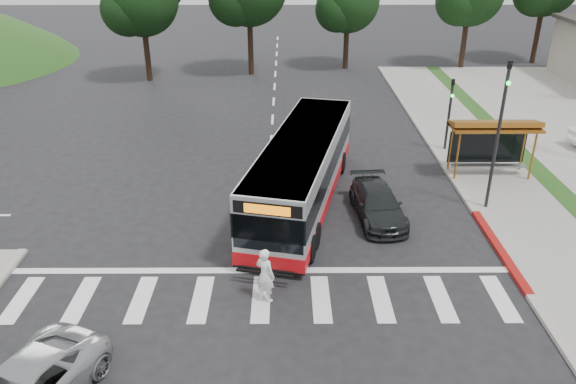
{
  "coord_description": "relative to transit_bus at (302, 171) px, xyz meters",
  "views": [
    {
      "loc": [
        0.82,
        -20.33,
        11.32
      ],
      "look_at": [
        0.92,
        -0.08,
        1.6
      ],
      "focal_mm": 35.0,
      "sensor_mm": 36.0,
      "label": 1
    }
  ],
  "objects": [
    {
      "name": "traffic_signal_ne_tall",
      "position": [
        8.03,
        -0.6,
        2.33
      ],
      "size": [
        0.18,
        0.37,
        6.5
      ],
      "color": "black",
      "rests_on": "ground"
    },
    {
      "name": "crosswalk_ladder",
      "position": [
        -1.57,
        -7.09,
        -1.55
      ],
      "size": [
        18.0,
        2.6,
        0.01
      ],
      "primitive_type": "cube",
      "color": "silver",
      "rests_on": "ground"
    },
    {
      "name": "traffic_signal_ne_short",
      "position": [
        8.03,
        6.4,
        0.93
      ],
      "size": [
        0.18,
        0.37,
        4.0
      ],
      "color": "black",
      "rests_on": "ground"
    },
    {
      "name": "ground",
      "position": [
        -1.57,
        -2.09,
        -1.55
      ],
      "size": [
        140.0,
        140.0,
        0.0
      ],
      "primitive_type": "plane",
      "color": "black",
      "rests_on": "ground"
    },
    {
      "name": "transit_bus",
      "position": [
        0.0,
        0.0,
        0.0
      ],
      "size": [
        5.24,
        12.29,
        3.1
      ],
      "primitive_type": null,
      "rotation": [
        0.0,
        0.0,
        -0.23
      ],
      "color": "#B7BABD",
      "rests_on": "ground"
    },
    {
      "name": "pedestrian",
      "position": [
        -1.41,
        -7.12,
        -0.58
      ],
      "size": [
        0.85,
        0.79,
        1.94
      ],
      "primitive_type": "imported",
      "rotation": [
        0.0,
        0.0,
        2.51
      ],
      "color": "white",
      "rests_on": "ground"
    },
    {
      "name": "curb_east",
      "position": [
        7.43,
        5.91,
        -1.48
      ],
      "size": [
        0.3,
        40.0,
        0.15
      ],
      "primitive_type": "cube",
      "color": "#9E9991",
      "rests_on": "ground"
    },
    {
      "name": "bus_shelter",
      "position": [
        9.23,
        3.01,
        0.8
      ],
      "size": [
        4.2,
        1.6,
        2.86
      ],
      "color": "#925618",
      "rests_on": "sidewalk_east"
    },
    {
      "name": "curb_east_red",
      "position": [
        7.43,
        -4.09,
        -1.48
      ],
      "size": [
        0.32,
        6.0,
        0.15
      ],
      "primitive_type": "cube",
      "color": "maroon",
      "rests_on": "ground"
    },
    {
      "name": "dark_sedan",
      "position": [
        3.14,
        -1.38,
        -0.9
      ],
      "size": [
        2.21,
        4.63,
        1.3
      ],
      "primitive_type": "imported",
      "rotation": [
        0.0,
        0.0,
        0.09
      ],
      "color": "black",
      "rests_on": "ground"
    },
    {
      "name": "sidewalk_east",
      "position": [
        9.43,
        5.91,
        -1.49
      ],
      "size": [
        4.0,
        40.0,
        0.12
      ],
      "primitive_type": "cube",
      "color": "gray",
      "rests_on": "ground"
    },
    {
      "name": "tree_north_b",
      "position": [
        4.51,
        25.97,
        4.11
      ],
      "size": [
        5.72,
        5.33,
        8.43
      ],
      "color": "black",
      "rests_on": "ground"
    }
  ]
}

